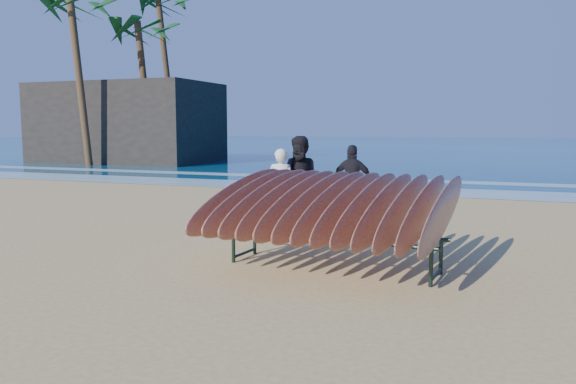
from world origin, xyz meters
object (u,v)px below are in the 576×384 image
Objects in this scene: building at (127,123)px; surfboard_rack at (333,205)px; person_dark_a at (302,180)px; person_white at (281,187)px; person_dark_b at (352,181)px; palm_mid at (143,34)px; palm_left at (77,9)px; palm_right at (166,7)px.

surfboard_rack is at bearing -47.20° from building.
person_dark_a is 22.95m from building.
building is (-15.99, 16.34, 1.44)m from person_white.
palm_mid is at bearing -48.70° from person_dark_b.
palm_left reaches higher than building.
palm_left reaches higher than surfboard_rack.
person_dark_a is at bearing -153.48° from person_white.
palm_left reaches higher than palm_mid.
person_dark_a is at bearing 48.13° from person_dark_b.
surfboard_rack is 25.23m from palm_mid.
person_dark_b is 0.21× the size of palm_mid.
person_dark_b is (1.17, 1.42, 0.02)m from person_white.
person_dark_a reaches higher than surfboard_rack.
palm_mid is (-16.05, 18.51, 6.06)m from surfboard_rack.
palm_left is (0.24, -4.03, 5.62)m from building.
person_dark_a is at bearing -36.71° from palm_left.
person_white is at bearing -52.29° from palm_right.
palm_mid is (-14.37, 15.07, 6.06)m from person_dark_a.
building is 0.96× the size of palm_right.
person_dark_a is at bearing -46.37° from palm_mid.
person_dark_a is 0.21× the size of palm_left.
surfboard_rack is 3.82m from person_dark_a.
palm_left is at bearing -86.59° from building.
person_dark_b is 21.32m from palm_left.
palm_right reaches higher than person_white.
palm_right is at bearing -65.13° from person_white.
palm_left reaches higher than person_dark_a.
person_dark_b is (0.81, 1.12, -0.11)m from person_dark_a.
surfboard_rack is 3.74m from person_white.
person_white is 0.97× the size of person_dark_b.
palm_right reaches higher than surfboard_rack.
person_white is 0.49m from person_dark_a.
building is 1.15× the size of palm_left.
palm_mid reaches higher than person_dark_a.
building is 8.49m from palm_right.
palm_right is (-17.99, 23.75, 8.65)m from surfboard_rack.
person_dark_b reaches higher than person_white.
palm_left is (-15.75, 12.31, 7.06)m from person_white.
person_dark_a is (-1.68, 3.43, 0.00)m from surfboard_rack.
surfboard_rack is 1.85× the size of person_dark_a.
person_white is 21.70m from palm_mid.
person_dark_b is at bearing 106.09° from surfboard_rack.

